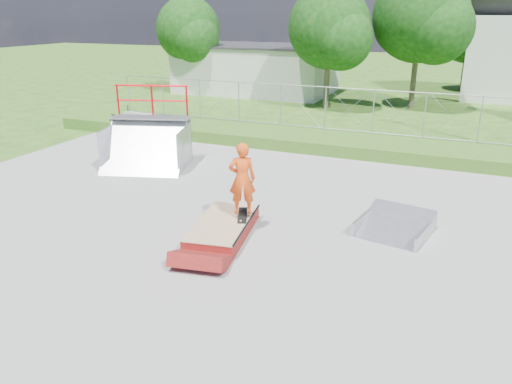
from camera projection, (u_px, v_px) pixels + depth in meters
The scene contains 15 objects.
ground at pixel (209, 237), 12.32m from camera, with size 120.00×120.00×0.00m, color #265819.
concrete_pad at pixel (209, 236), 12.32m from camera, with size 20.00×16.00×0.04m, color gray.
grass_berm at pixel (317, 140), 20.46m from camera, with size 24.00×3.00×0.50m, color #265819.
grind_box at pixel (223, 229), 12.33m from camera, with size 1.66×2.75×0.38m.
quarter_pipe at pixel (144, 130), 17.23m from camera, with size 2.76×2.33×2.76m, color #A3A5AB, non-canonical shape.
flat_bank_ramp at pixel (394, 225), 12.40m from camera, with size 1.61×1.72×0.49m, color #A3A5AB, non-canonical shape.
skateboard at pixel (242, 216), 12.49m from camera, with size 0.22×0.80×0.02m, color black.
skater at pixel (242, 182), 12.18m from camera, with size 0.66×0.43×1.81m, color #F24E15.
concrete_stairs at pixel (133, 123), 22.82m from camera, with size 1.50×1.60×0.80m, color gray, non-canonical shape.
chain_link_fence at pixel (325, 108), 20.93m from camera, with size 20.00×0.06×1.80m, color #989B9F, non-canonical shape.
utility_building_flat at pixel (256, 69), 33.77m from camera, with size 10.00×6.00×3.00m, color silver.
tree_left_near at pixel (333, 31), 26.94m from camera, with size 4.76×4.48×6.65m.
tree_center at pixel (425, 19), 26.79m from camera, with size 5.44×5.12×7.60m.
tree_left_far at pixel (190, 32), 32.45m from camera, with size 4.42×4.16×6.18m.
tree_back_mid at pixel (472, 36), 33.28m from camera, with size 4.08×3.84×5.70m.
Camera 1 is at (5.44, -9.85, 5.27)m, focal length 35.00 mm.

